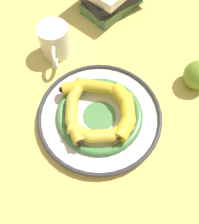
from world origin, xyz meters
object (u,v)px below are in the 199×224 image
Objects in this scene: banana_c at (125,113)px; apple at (198,75)px; coffee_mug at (54,41)px; banana_d at (99,89)px; banana_a at (75,109)px; decorative_bowl at (100,116)px; banana_b at (100,133)px.

apple is at bearing -61.74° from banana_c.
coffee_mug is at bearing -95.52° from apple.
banana_c is 0.82× the size of banana_d.
apple is at bearing 107.62° from banana_a.
coffee_mug is (-0.19, -0.16, 0.03)m from decorative_bowl.
apple reaches higher than banana_c.
apple is (-0.21, 0.23, -0.01)m from banana_b.
banana_d is (-0.12, -0.02, 0.00)m from banana_b.
banana_c is 0.30m from coffee_mug.
banana_b is 0.31m from coffee_mug.
coffee_mug reaches higher than apple.
apple is (-0.15, 0.18, -0.01)m from banana_c.
banana_c is at bearing 143.09° from banana_d.
decorative_bowl is 0.26m from coffee_mug.
banana_a is 1.15× the size of banana_c.
banana_b is at bearing 10.53° from decorative_bowl.
decorative_bowl is 0.07m from banana_c.
banana_a is 2.12× the size of apple.
decorative_bowl is at bearing 24.62° from coffee_mug.
banana_a is 1.41× the size of coffee_mug.
banana_a is at bearing 11.59° from coffee_mug.
banana_a is 0.34m from apple.
banana_c reaches higher than decorative_bowl.
banana_b is at bearing 101.57° from banana_d.
banana_d reaches higher than banana_a.
decorative_bowl is 1.89× the size of banana_b.
banana_a is 0.95× the size of banana_d.
banana_d is (-0.06, -0.01, 0.03)m from decorative_bowl.
banana_c reaches higher than banana_d.
coffee_mug is 1.51× the size of apple.
banana_d is at bearing 132.99° from banana_a.
banana_d is 1.49× the size of coffee_mug.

